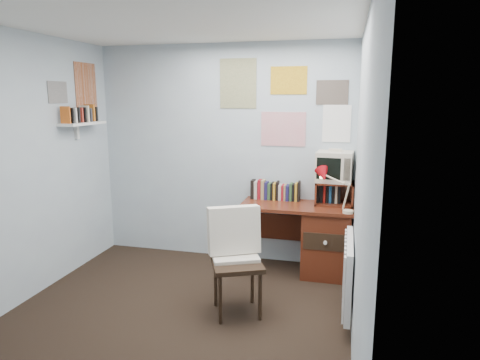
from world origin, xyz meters
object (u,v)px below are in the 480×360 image
at_px(desk_lamp, 349,194).
at_px(radiator, 348,273).
at_px(desk_chair, 237,265).
at_px(tv_riser, 334,193).
at_px(crt_tv, 335,165).
at_px(wall_shelf, 83,123).
at_px(desk, 321,238).

distance_m(desk_lamp, radiator, 0.89).
xyz_separation_m(desk_chair, desk_lamp, (0.93, 0.85, 0.50)).
bearing_deg(desk_lamp, radiator, -83.50).
xyz_separation_m(tv_riser, crt_tv, (-0.01, 0.02, 0.30)).
bearing_deg(desk_chair, radiator, -16.03).
bearing_deg(wall_shelf, desk, 8.40).
height_order(desk_chair, wall_shelf, wall_shelf).
bearing_deg(wall_shelf, radiator, -10.89).
height_order(desk_lamp, tv_riser, desk_lamp).
height_order(crt_tv, radiator, crt_tv).
distance_m(tv_riser, radiator, 1.15).
height_order(crt_tv, wall_shelf, wall_shelf).
relative_size(radiator, wall_shelf, 1.29).
relative_size(desk_lamp, wall_shelf, 0.63).
height_order(tv_riser, radiator, tv_riser).
distance_m(desk, wall_shelf, 2.87).
bearing_deg(crt_tv, radiator, -76.00).
relative_size(desk, crt_tv, 3.21).
relative_size(desk_chair, tv_riser, 2.28).
xyz_separation_m(desk, crt_tv, (0.11, 0.13, 0.78)).
distance_m(desk, tv_riser, 0.51).
xyz_separation_m(crt_tv, wall_shelf, (-2.68, -0.51, 0.43)).
bearing_deg(desk_chair, desk_lamp, 18.03).
height_order(desk, desk_chair, desk_chair).
relative_size(tv_riser, crt_tv, 1.07).
relative_size(desk_chair, desk_lamp, 2.34).
relative_size(desk_chair, radiator, 1.14).
xyz_separation_m(desk_lamp, wall_shelf, (-2.84, -0.16, 0.66)).
xyz_separation_m(tv_riser, wall_shelf, (-2.69, -0.49, 0.74)).
bearing_deg(desk_lamp, tv_riser, 119.33).
bearing_deg(radiator, desk, 107.24).
height_order(radiator, wall_shelf, wall_shelf).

